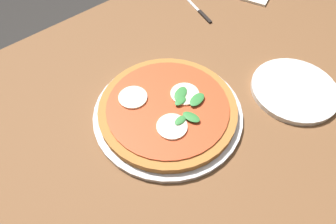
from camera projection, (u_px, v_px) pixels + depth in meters
ground_plane at (177, 208)px, 1.30m from camera, size 6.00×6.00×0.00m
dining_table at (183, 127)px, 0.79m from camera, size 1.48×1.02×0.72m
serving_tray at (168, 113)px, 0.71m from camera, size 0.36×0.36×0.01m
pizza at (168, 108)px, 0.70m from camera, size 0.33×0.33×0.03m
plate_white at (294, 90)px, 0.75m from camera, size 0.22×0.22×0.01m
knife at (200, 12)px, 0.96m from camera, size 0.05×0.17×0.01m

